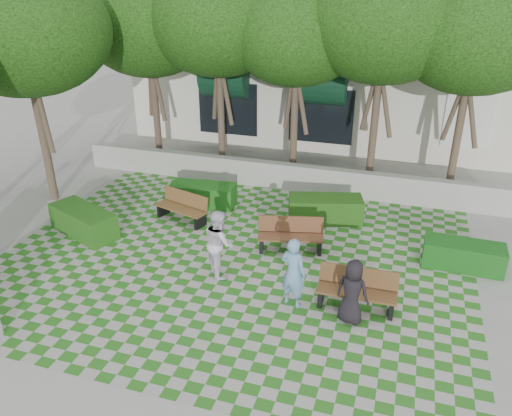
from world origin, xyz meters
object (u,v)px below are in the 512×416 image
(hedge_west, at_px, (84,221))
(person_white, at_px, (219,243))
(bench_mid, at_px, (291,235))
(person_dark, at_px, (352,292))
(bench_east, at_px, (357,290))
(bench_west, at_px, (183,208))
(hedge_midright, at_px, (325,209))
(hedge_midleft, at_px, (203,195))
(person_blue, at_px, (293,273))
(hedge_east, at_px, (463,255))

(hedge_west, distance_m, person_white, 4.57)
(bench_mid, bearing_deg, person_dark, -66.49)
(person_white, bearing_deg, bench_east, -133.96)
(bench_west, height_order, hedge_midright, bench_west)
(hedge_midright, xyz_separation_m, hedge_midleft, (-3.95, -0.07, -0.02))
(bench_west, xyz_separation_m, hedge_midright, (4.10, 1.27, -0.04))
(hedge_midleft, distance_m, person_white, 4.16)
(hedge_midright, relative_size, person_dark, 1.47)
(bench_west, relative_size, person_dark, 1.19)
(hedge_west, relative_size, person_blue, 1.29)
(hedge_east, distance_m, hedge_west, 10.34)
(bench_west, bearing_deg, person_white, -31.41)
(hedge_west, bearing_deg, bench_west, 34.70)
(hedge_midright, height_order, person_white, person_white)
(bench_west, height_order, person_blue, person_blue)
(hedge_midleft, height_order, hedge_west, hedge_west)
(bench_west, height_order, person_dark, person_dark)
(bench_west, relative_size, hedge_midleft, 0.86)
(bench_east, bearing_deg, hedge_west, 170.23)
(bench_west, bearing_deg, person_blue, -19.93)
(bench_mid, distance_m, person_dark, 3.26)
(person_dark, xyz_separation_m, person_white, (-3.36, 0.92, 0.12))
(bench_east, xyz_separation_m, hedge_midleft, (-5.41, 4.00, -0.08))
(hedge_west, bearing_deg, hedge_midleft, 48.55)
(hedge_midright, distance_m, person_blue, 4.43)
(hedge_west, xyz_separation_m, person_blue, (6.51, -1.52, 0.46))
(bench_mid, distance_m, person_white, 2.21)
(hedge_midright, height_order, person_blue, person_blue)
(bench_west, xyz_separation_m, person_blue, (4.17, -3.14, 0.42))
(hedge_midleft, xyz_separation_m, person_blue, (4.02, -4.34, 0.48))
(bench_west, bearing_deg, person_dark, -14.22)
(bench_mid, xyz_separation_m, hedge_east, (4.38, 0.47, -0.10))
(bench_west, bearing_deg, hedge_midright, 34.27)
(hedge_east, distance_m, person_dark, 3.91)
(bench_west, distance_m, person_dark, 6.44)
(hedge_west, bearing_deg, person_white, -10.07)
(bench_mid, relative_size, hedge_east, 0.94)
(bench_west, xyz_separation_m, person_dark, (5.50, -3.34, 0.32))
(bench_east, relative_size, hedge_west, 0.81)
(bench_east, distance_m, hedge_midright, 4.33)
(hedge_midright, distance_m, hedge_midleft, 3.95)
(bench_mid, bearing_deg, hedge_midright, 60.67)
(person_blue, bearing_deg, bench_east, -148.41)
(bench_west, distance_m, hedge_midleft, 1.21)
(bench_east, xyz_separation_m, person_dark, (-0.06, -0.53, 0.30))
(bench_east, relative_size, hedge_midright, 0.80)
(bench_mid, height_order, hedge_west, bench_mid)
(bench_mid, distance_m, person_blue, 2.50)
(bench_east, relative_size, hedge_east, 0.90)
(bench_mid, bearing_deg, hedge_midleft, 136.20)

